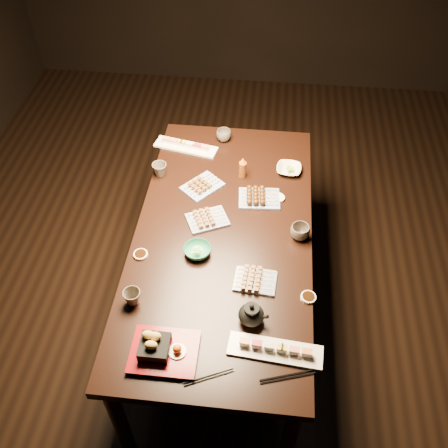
{
  "coord_description": "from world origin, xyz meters",
  "views": [
    {
      "loc": [
        0.32,
        -1.91,
        2.64
      ],
      "look_at": [
        0.14,
        -0.18,
        0.77
      ],
      "focal_mm": 40.0,
      "sensor_mm": 36.0,
      "label": 1
    }
  ],
  "objects_px": {
    "dining_table": "(223,278)",
    "yakitori_plate_left": "(202,184)",
    "tempura_tray": "(163,347)",
    "sushi_platter_near": "(275,348)",
    "edamame_bowl_cream": "(289,169)",
    "teacup_far_right": "(224,135)",
    "teacup_near_left": "(132,297)",
    "edamame_bowl_green": "(197,251)",
    "yakitori_plate_right": "(255,279)",
    "sushi_platter_far": "(186,145)",
    "teapot": "(251,313)",
    "condiment_bottle": "(243,167)",
    "yakitori_plate_center": "(207,217)",
    "teacup_mid_right": "(300,232)",
    "teacup_far_left": "(160,170)"
  },
  "relations": [
    {
      "from": "sushi_platter_far",
      "to": "edamame_bowl_cream",
      "type": "distance_m",
      "value": 0.64
    },
    {
      "from": "edamame_bowl_green",
      "to": "yakitori_plate_right",
      "type": "bearing_deg",
      "value": -26.08
    },
    {
      "from": "dining_table",
      "to": "teacup_far_right",
      "type": "relative_size",
      "value": 20.25
    },
    {
      "from": "tempura_tray",
      "to": "teacup_near_left",
      "type": "relative_size",
      "value": 3.48
    },
    {
      "from": "sushi_platter_far",
      "to": "yakitori_plate_left",
      "type": "bearing_deg",
      "value": 125.52
    },
    {
      "from": "edamame_bowl_green",
      "to": "teacup_near_left",
      "type": "xyz_separation_m",
      "value": [
        -0.25,
        -0.31,
        0.02
      ]
    },
    {
      "from": "teacup_far_left",
      "to": "sushi_platter_near",
      "type": "bearing_deg",
      "value": -56.47
    },
    {
      "from": "sushi_platter_far",
      "to": "teacup_far_right",
      "type": "bearing_deg",
      "value": -143.18
    },
    {
      "from": "sushi_platter_far",
      "to": "sushi_platter_near",
      "type": "bearing_deg",
      "value": 126.27
    },
    {
      "from": "sushi_platter_far",
      "to": "teapot",
      "type": "distance_m",
      "value": 1.26
    },
    {
      "from": "sushi_platter_near",
      "to": "tempura_tray",
      "type": "xyz_separation_m",
      "value": [
        -0.46,
        -0.06,
        0.03
      ]
    },
    {
      "from": "edamame_bowl_green",
      "to": "teacup_near_left",
      "type": "bearing_deg",
      "value": -128.35
    },
    {
      "from": "edamame_bowl_green",
      "to": "tempura_tray",
      "type": "relative_size",
      "value": 0.48
    },
    {
      "from": "sushi_platter_far",
      "to": "tempura_tray",
      "type": "xyz_separation_m",
      "value": [
        0.13,
        -1.37,
        0.03
      ]
    },
    {
      "from": "sushi_platter_far",
      "to": "dining_table",
      "type": "bearing_deg",
      "value": 126.06
    },
    {
      "from": "teacup_far_right",
      "to": "tempura_tray",
      "type": "bearing_deg",
      "value": -93.54
    },
    {
      "from": "dining_table",
      "to": "sushi_platter_near",
      "type": "xyz_separation_m",
      "value": [
        0.29,
        -0.64,
        0.4
      ]
    },
    {
      "from": "yakitori_plate_center",
      "to": "teacup_far_right",
      "type": "relative_size",
      "value": 2.29
    },
    {
      "from": "sushi_platter_near",
      "to": "yakitori_plate_center",
      "type": "bearing_deg",
      "value": 122.46
    },
    {
      "from": "yakitori_plate_center",
      "to": "yakitori_plate_left",
      "type": "xyz_separation_m",
      "value": [
        -0.06,
        0.25,
        0.0
      ]
    },
    {
      "from": "yakitori_plate_left",
      "to": "edamame_bowl_cream",
      "type": "bearing_deg",
      "value": -27.92
    },
    {
      "from": "edamame_bowl_cream",
      "to": "teapot",
      "type": "height_order",
      "value": "teapot"
    },
    {
      "from": "yakitori_plate_left",
      "to": "tempura_tray",
      "type": "distance_m",
      "value": 1.03
    },
    {
      "from": "tempura_tray",
      "to": "teacup_far_left",
      "type": "bearing_deg",
      "value": 101.8
    },
    {
      "from": "yakitori_plate_right",
      "to": "edamame_bowl_green",
      "type": "xyz_separation_m",
      "value": [
        -0.29,
        0.14,
        -0.0
      ]
    },
    {
      "from": "yakitori_plate_right",
      "to": "teacup_far_right",
      "type": "bearing_deg",
      "value": 108.01
    },
    {
      "from": "sushi_platter_far",
      "to": "yakitori_plate_left",
      "type": "xyz_separation_m",
      "value": [
        0.15,
        -0.34,
        0.0
      ]
    },
    {
      "from": "edamame_bowl_cream",
      "to": "teacup_far_right",
      "type": "height_order",
      "value": "teacup_far_right"
    },
    {
      "from": "teapot",
      "to": "sushi_platter_near",
      "type": "bearing_deg",
      "value": -41.78
    },
    {
      "from": "tempura_tray",
      "to": "teapot",
      "type": "relative_size",
      "value": 2.1
    },
    {
      "from": "dining_table",
      "to": "yakitori_plate_left",
      "type": "relative_size",
      "value": 8.52
    },
    {
      "from": "yakitori_plate_left",
      "to": "teacup_far_right",
      "type": "relative_size",
      "value": 2.38
    },
    {
      "from": "teacup_far_right",
      "to": "teacup_near_left",
      "type": "bearing_deg",
      "value": -102.79
    },
    {
      "from": "yakitori_plate_right",
      "to": "condiment_bottle",
      "type": "relative_size",
      "value": 1.51
    },
    {
      "from": "teapot",
      "to": "condiment_bottle",
      "type": "relative_size",
      "value": 1.04
    },
    {
      "from": "sushi_platter_near",
      "to": "yakitori_plate_right",
      "type": "distance_m",
      "value": 0.36
    },
    {
      "from": "dining_table",
      "to": "yakitori_plate_right",
      "type": "relative_size",
      "value": 9.26
    },
    {
      "from": "teacup_mid_right",
      "to": "teacup_far_left",
      "type": "bearing_deg",
      "value": 153.59
    },
    {
      "from": "tempura_tray",
      "to": "teacup_near_left",
      "type": "xyz_separation_m",
      "value": [
        -0.19,
        0.24,
        -0.01
      ]
    },
    {
      "from": "sushi_platter_far",
      "to": "yakitori_plate_right",
      "type": "height_order",
      "value": "yakitori_plate_right"
    },
    {
      "from": "sushi_platter_near",
      "to": "teacup_near_left",
      "type": "height_order",
      "value": "teacup_near_left"
    },
    {
      "from": "edamame_bowl_cream",
      "to": "condiment_bottle",
      "type": "relative_size",
      "value": 1.08
    },
    {
      "from": "edamame_bowl_cream",
      "to": "teacup_far_right",
      "type": "xyz_separation_m",
      "value": [
        -0.4,
        0.26,
        0.02
      ]
    },
    {
      "from": "teacup_mid_right",
      "to": "sushi_platter_far",
      "type": "bearing_deg",
      "value": 136.44
    },
    {
      "from": "condiment_bottle",
      "to": "sushi_platter_near",
      "type": "bearing_deg",
      "value": -78.25
    },
    {
      "from": "edamame_bowl_green",
      "to": "condiment_bottle",
      "type": "distance_m",
      "value": 0.62
    },
    {
      "from": "yakitori_plate_left",
      "to": "tempura_tray",
      "type": "xyz_separation_m",
      "value": [
        -0.02,
        -1.03,
        0.02
      ]
    },
    {
      "from": "sushi_platter_near",
      "to": "condiment_bottle",
      "type": "xyz_separation_m",
      "value": [
        -0.23,
        1.09,
        0.04
      ]
    },
    {
      "from": "condiment_bottle",
      "to": "teacup_mid_right",
      "type": "bearing_deg",
      "value": -53.25
    },
    {
      "from": "dining_table",
      "to": "edamame_bowl_green",
      "type": "distance_m",
      "value": 0.44
    }
  ]
}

